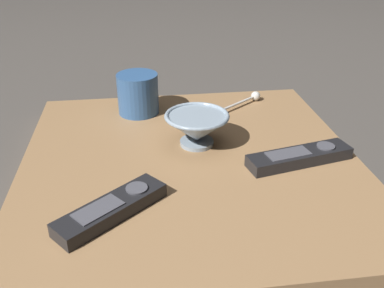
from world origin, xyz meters
The scene contains 7 objects.
ground_plane centered at (0.00, 0.00, 0.00)m, with size 6.00×6.00×0.00m, color #47423D.
table centered at (0.00, 0.00, 0.02)m, with size 0.64×0.62×0.04m.
cereal_bowl centered at (-0.06, 0.02, 0.08)m, with size 0.13×0.13×0.07m.
coffee_mug centered at (-0.23, -0.09, 0.08)m, with size 0.09×0.09×0.09m.
teaspoon centered at (-0.25, 0.18, 0.05)m, with size 0.09×0.12×0.02m.
tv_remote_near centered at (0.04, 0.20, 0.05)m, with size 0.09×0.20×0.03m.
tv_remote_far centered at (0.15, -0.14, 0.05)m, with size 0.15×0.17×0.03m.
Camera 1 is at (0.68, -0.09, 0.44)m, focal length 39.92 mm.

